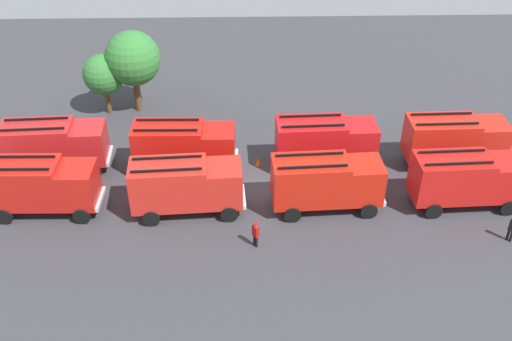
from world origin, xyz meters
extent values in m
plane|color=#38383D|center=(0.00, 0.00, 0.00)|extent=(64.65, 64.65, 0.00)
cube|color=red|center=(-11.28, -2.28, 2.10)|extent=(2.24, 2.54, 2.60)
cube|color=#8C9EAD|center=(-10.23, -2.30, 2.41)|extent=(0.12, 2.13, 1.46)
cube|color=red|center=(-14.78, -2.22, 2.25)|extent=(4.84, 2.58, 2.90)
cube|color=black|center=(-14.77, -1.54, 3.82)|extent=(4.32, 0.19, 0.12)
cube|color=black|center=(-14.79, -2.91, 3.82)|extent=(4.32, 0.19, 0.12)
cube|color=silver|center=(-10.08, -2.31, 0.95)|extent=(0.24, 2.38, 0.28)
cylinder|color=black|center=(-11.06, -1.09, 0.55)|extent=(1.11, 0.37, 1.10)
cylinder|color=black|center=(-11.10, -3.49, 0.55)|extent=(1.11, 0.37, 1.10)
cylinder|color=black|center=(-15.96, -1.00, 0.55)|extent=(1.11, 0.37, 1.10)
cylinder|color=black|center=(-16.00, -3.40, 0.55)|extent=(1.11, 0.37, 1.10)
cube|color=red|center=(-2.06, -2.34, 2.10)|extent=(2.34, 2.63, 2.60)
cube|color=#8C9EAD|center=(-1.01, -2.28, 2.41)|extent=(0.21, 2.13, 1.46)
cube|color=red|center=(-5.56, -2.55, 2.25)|extent=(4.94, 2.78, 2.90)
cube|color=black|center=(-5.60, -1.86, 3.82)|extent=(4.32, 0.37, 0.12)
cube|color=black|center=(-5.51, -3.24, 3.82)|extent=(4.32, 0.37, 0.12)
cube|color=silver|center=(-0.86, -2.27, 0.95)|extent=(0.34, 2.38, 0.28)
cylinder|color=black|center=(-1.93, -1.13, 0.55)|extent=(1.12, 0.41, 1.10)
cylinder|color=black|center=(-1.79, -3.53, 0.55)|extent=(1.12, 0.41, 1.10)
cylinder|color=black|center=(-6.82, -1.42, 0.55)|extent=(1.12, 0.41, 1.10)
cylinder|color=black|center=(-6.68, -3.82, 0.55)|extent=(1.12, 0.41, 1.10)
cube|color=red|center=(6.86, -2.22, 2.10)|extent=(2.33, 2.61, 2.60)
cube|color=#8C9EAD|center=(7.90, -2.16, 2.41)|extent=(0.19, 2.13, 1.46)
cube|color=red|center=(3.36, -2.40, 2.25)|extent=(4.92, 2.75, 2.90)
cube|color=black|center=(3.32, -1.72, 3.82)|extent=(4.32, 0.35, 0.12)
cube|color=black|center=(3.40, -3.09, 3.82)|extent=(4.32, 0.35, 0.12)
cube|color=silver|center=(8.05, -2.16, 0.95)|extent=(0.32, 2.38, 0.28)
cylinder|color=black|center=(6.99, -1.01, 0.55)|extent=(1.12, 0.41, 1.10)
cylinder|color=black|center=(7.12, -3.41, 0.55)|extent=(1.12, 0.41, 1.10)
cylinder|color=black|center=(2.10, -1.27, 0.55)|extent=(1.12, 0.41, 1.10)
cylinder|color=black|center=(2.23, -3.66, 0.55)|extent=(1.12, 0.41, 1.10)
cube|color=red|center=(15.91, -2.13, 2.10)|extent=(2.30, 2.59, 2.60)
cube|color=red|center=(12.41, -2.27, 2.25)|extent=(4.90, 2.69, 2.90)
cube|color=black|center=(12.38, -1.59, 3.82)|extent=(4.32, 0.30, 0.12)
cube|color=black|center=(12.44, -2.96, 3.82)|extent=(4.32, 0.30, 0.12)
cylinder|color=black|center=(16.06, -0.92, 0.55)|extent=(1.11, 0.39, 1.10)
cylinder|color=black|center=(16.16, -3.32, 0.55)|extent=(1.11, 0.39, 1.10)
cylinder|color=black|center=(11.16, -1.12, 0.55)|extent=(1.11, 0.39, 1.10)
cylinder|color=black|center=(11.26, -3.52, 0.55)|extent=(1.11, 0.39, 1.10)
cube|color=red|center=(-11.58, 2.63, 2.10)|extent=(2.33, 2.61, 2.60)
cube|color=#8C9EAD|center=(-10.53, 2.69, 2.41)|extent=(0.19, 2.13, 1.46)
cube|color=red|center=(-15.07, 2.45, 2.25)|extent=(4.93, 2.75, 2.90)
cube|color=black|center=(-15.11, 3.13, 3.82)|extent=(4.32, 0.35, 0.12)
cube|color=black|center=(-15.04, 1.76, 3.82)|extent=(4.32, 0.35, 0.12)
cube|color=silver|center=(-10.38, 2.70, 0.95)|extent=(0.33, 2.38, 0.28)
cylinder|color=black|center=(-11.44, 3.84, 0.55)|extent=(1.12, 0.41, 1.10)
cylinder|color=black|center=(-11.31, 1.44, 0.55)|extent=(1.12, 0.41, 1.10)
cylinder|color=black|center=(-16.33, 3.58, 0.55)|extent=(1.12, 0.41, 1.10)
cylinder|color=black|center=(-16.21, 1.18, 0.55)|extent=(1.12, 0.41, 1.10)
cube|color=red|center=(-2.53, 2.05, 2.10)|extent=(2.24, 2.54, 2.60)
cube|color=#8C9EAD|center=(-1.48, 2.03, 2.41)|extent=(0.12, 2.13, 1.46)
cube|color=red|center=(-6.03, 2.11, 2.25)|extent=(4.84, 2.58, 2.90)
cube|color=black|center=(-6.02, 2.80, 3.82)|extent=(4.32, 0.19, 0.12)
cube|color=black|center=(-6.04, 1.42, 3.82)|extent=(4.32, 0.19, 0.12)
cube|color=silver|center=(-1.33, 2.03, 0.95)|extent=(0.24, 2.38, 0.28)
cylinder|color=black|center=(-2.31, 3.24, 0.55)|extent=(1.11, 0.37, 1.10)
cylinder|color=black|center=(-2.35, 0.85, 0.55)|extent=(1.11, 0.37, 1.10)
cylinder|color=black|center=(-7.21, 3.33, 0.55)|extent=(1.11, 0.37, 1.10)
cylinder|color=black|center=(-7.25, 0.93, 0.55)|extent=(1.11, 0.37, 1.10)
cube|color=red|center=(7.38, 2.56, 2.10)|extent=(2.30, 2.59, 2.60)
cube|color=#8C9EAD|center=(8.43, 2.60, 2.41)|extent=(0.17, 2.13, 1.46)
cube|color=red|center=(3.89, 2.41, 2.25)|extent=(4.90, 2.69, 2.90)
cube|color=black|center=(3.86, 3.10, 3.82)|extent=(4.32, 0.29, 0.12)
cube|color=black|center=(3.92, 1.73, 3.82)|extent=(4.32, 0.29, 0.12)
cube|color=silver|center=(8.58, 2.60, 0.95)|extent=(0.30, 2.38, 0.28)
cylinder|color=black|center=(7.54, 3.76, 0.55)|extent=(1.11, 0.39, 1.10)
cylinder|color=black|center=(7.63, 1.37, 0.55)|extent=(1.11, 0.39, 1.10)
cylinder|color=black|center=(2.64, 3.57, 0.55)|extent=(1.11, 0.39, 1.10)
cylinder|color=black|center=(2.74, 1.17, 0.55)|extent=(1.11, 0.39, 1.10)
cube|color=red|center=(16.59, 2.54, 2.10)|extent=(2.26, 2.55, 2.60)
cube|color=#8C9EAD|center=(17.64, 2.56, 2.41)|extent=(0.13, 2.13, 1.46)
cube|color=red|center=(13.09, 2.46, 2.25)|extent=(4.86, 2.61, 2.90)
cube|color=black|center=(13.08, 3.14, 3.82)|extent=(4.32, 0.22, 0.12)
cube|color=black|center=(13.11, 1.77, 3.82)|extent=(4.32, 0.22, 0.12)
cube|color=silver|center=(17.79, 2.56, 0.95)|extent=(0.25, 2.38, 0.28)
cylinder|color=black|center=(16.76, 3.74, 0.55)|extent=(1.11, 0.38, 1.10)
cylinder|color=black|center=(16.82, 1.34, 0.55)|extent=(1.11, 0.38, 1.10)
cylinder|color=black|center=(11.86, 3.63, 0.55)|extent=(1.11, 0.38, 1.10)
cylinder|color=black|center=(11.92, 1.23, 0.55)|extent=(1.11, 0.38, 1.10)
cylinder|color=black|center=(15.41, -5.88, 0.41)|extent=(0.16, 0.16, 0.83)
cylinder|color=black|center=(15.26, -5.74, 0.41)|extent=(0.16, 0.16, 0.83)
cylinder|color=black|center=(-0.11, -5.99, 0.41)|extent=(0.16, 0.16, 0.81)
cylinder|color=black|center=(-0.24, -5.82, 0.41)|extent=(0.16, 0.16, 0.81)
cube|color=#B7140F|center=(-0.17, -5.90, 1.16)|extent=(0.44, 0.48, 0.71)
sphere|color=tan|center=(-0.17, -5.90, 1.63)|extent=(0.23, 0.23, 0.23)
cylinder|color=#B7140F|center=(-0.17, -5.90, 1.72)|extent=(0.29, 0.29, 0.07)
cylinder|color=black|center=(-2.76, 4.60, 0.37)|extent=(0.16, 0.16, 0.75)
cylinder|color=black|center=(-2.91, 4.45, 0.37)|extent=(0.16, 0.16, 0.75)
cube|color=black|center=(-2.83, 4.52, 1.08)|extent=(0.47, 0.46, 0.65)
sphere|color=#9E704C|center=(-2.83, 4.52, 1.51)|extent=(0.21, 0.21, 0.21)
cylinder|color=black|center=(-2.83, 4.52, 1.59)|extent=(0.26, 0.26, 0.06)
cylinder|color=brown|center=(-11.95, 10.68, 1.03)|extent=(0.41, 0.41, 2.06)
sphere|color=#337A33|center=(-11.95, 10.68, 3.47)|extent=(3.30, 3.30, 3.30)
cylinder|color=brown|center=(-9.54, 11.09, 1.38)|extent=(0.55, 0.55, 2.76)
sphere|color=#337A33|center=(-9.54, 11.09, 4.64)|extent=(4.42, 4.42, 4.42)
cone|color=#F2600C|center=(0.22, 2.65, 0.31)|extent=(0.43, 0.43, 0.61)
camera|label=1|loc=(-0.79, -32.11, 24.19)|focal=40.95mm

